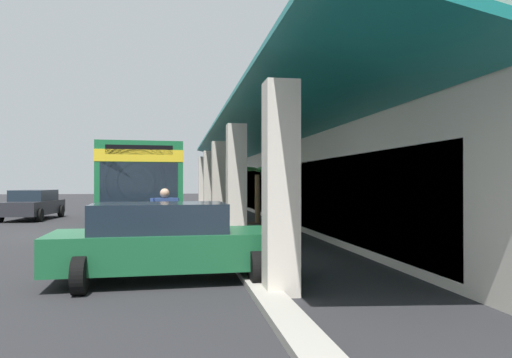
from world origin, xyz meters
name	(u,v)px	position (x,y,z in m)	size (l,w,h in m)	color
ground	(296,231)	(0.00, 8.00, 0.00)	(120.00, 120.00, 0.00)	#262628
curb_strip	(212,226)	(-1.82, 4.91, 0.06)	(35.94, 0.50, 0.12)	#9E998E
plaza_building	(429,145)	(-1.82, 14.53, 3.52)	(30.25, 16.38, 7.04)	beige
transit_bus	(139,182)	(-2.07, 1.93, 1.85)	(11.38, 3.45, 3.34)	#196638
parked_sedan_green	(167,241)	(8.67, 3.28, 0.75)	(2.55, 4.46, 1.47)	#195933
parked_sedan_charcoal	(33,204)	(-7.46, -3.63, 0.75)	(4.54, 2.28, 1.47)	#232328
pedestrian	(165,219)	(6.15, 3.17, 0.97)	(0.41, 0.68, 1.71)	#38383D
potted_palm	(258,223)	(3.02, 5.98, 0.57)	(1.83, 1.53, 2.38)	#4C4742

